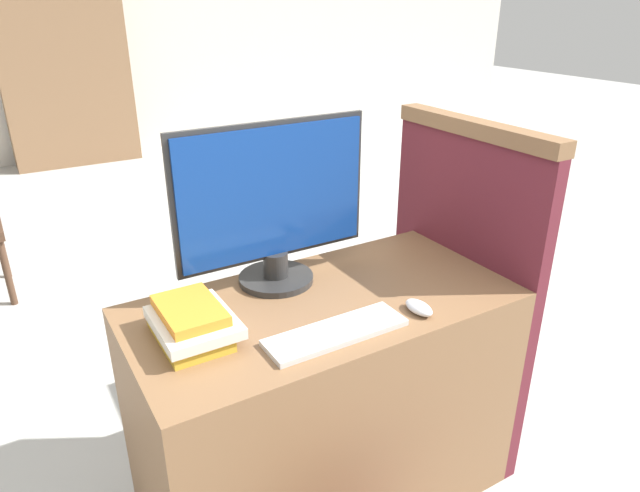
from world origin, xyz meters
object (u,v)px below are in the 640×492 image
(mouse, at_px, (419,308))
(keyboard, at_px, (336,332))
(book_stack, at_px, (191,323))
(monitor, at_px, (273,205))

(mouse, bearing_deg, keyboard, 175.64)
(mouse, relative_size, book_stack, 0.39)
(monitor, distance_m, keyboard, 0.43)
(keyboard, relative_size, mouse, 3.96)
(monitor, distance_m, mouse, 0.51)
(monitor, xyz_separation_m, mouse, (0.26, -0.38, -0.24))
(monitor, distance_m, book_stack, 0.43)
(monitor, xyz_separation_m, keyboard, (-0.00, -0.36, -0.24))
(keyboard, height_order, book_stack, book_stack)
(keyboard, relative_size, book_stack, 1.54)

